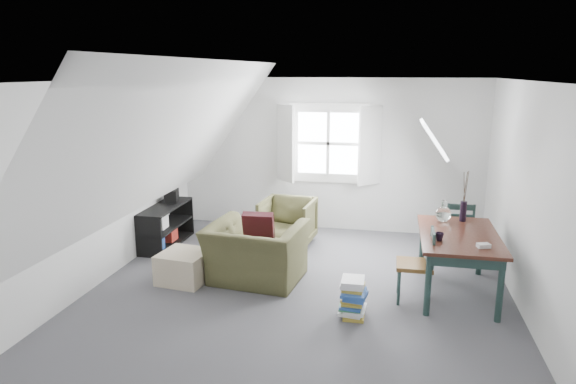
% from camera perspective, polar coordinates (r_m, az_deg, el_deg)
% --- Properties ---
extents(floor, '(5.50, 5.50, 0.00)m').
position_cam_1_polar(floor, '(6.23, 1.02, -11.41)').
color(floor, '#4A4A4E').
rests_on(floor, ground).
extents(ceiling, '(5.50, 5.50, 0.00)m').
position_cam_1_polar(ceiling, '(5.66, 1.13, 12.24)').
color(ceiling, white).
rests_on(ceiling, wall_back).
extents(wall_back, '(5.00, 0.00, 5.00)m').
position_cam_1_polar(wall_back, '(8.49, 4.50, 4.10)').
color(wall_back, silver).
rests_on(wall_back, ground).
extents(wall_front, '(5.00, 0.00, 5.00)m').
position_cam_1_polar(wall_front, '(3.29, -7.93, -11.20)').
color(wall_front, silver).
rests_on(wall_front, ground).
extents(wall_left, '(0.00, 5.50, 5.50)m').
position_cam_1_polar(wall_left, '(6.73, -20.35, 0.85)').
color(wall_left, silver).
rests_on(wall_left, ground).
extents(wall_right, '(0.00, 5.50, 5.50)m').
position_cam_1_polar(wall_right, '(5.91, 25.65, -1.29)').
color(wall_right, silver).
rests_on(wall_right, ground).
extents(slope_left, '(3.19, 5.50, 4.48)m').
position_cam_1_polar(slope_left, '(6.19, -13.22, 5.25)').
color(slope_left, white).
rests_on(slope_left, wall_left).
extents(slope_right, '(3.19, 5.50, 4.48)m').
position_cam_1_polar(slope_right, '(5.65, 16.79, 4.29)').
color(slope_right, white).
rests_on(slope_right, wall_right).
extents(dormer_window, '(1.71, 0.35, 1.30)m').
position_cam_1_polar(dormer_window, '(8.38, 4.46, 5.37)').
color(dormer_window, white).
rests_on(dormer_window, wall_back).
extents(skylight, '(0.35, 0.75, 0.47)m').
position_cam_1_polar(skylight, '(6.94, 15.89, 5.69)').
color(skylight, white).
rests_on(skylight, slope_right).
extents(armchair_near, '(1.25, 1.13, 0.74)m').
position_cam_1_polar(armchair_near, '(6.65, -3.55, -9.78)').
color(armchair_near, '#424224').
rests_on(armchair_near, floor).
extents(armchair_far, '(0.83, 0.85, 0.72)m').
position_cam_1_polar(armchair_far, '(7.94, -0.05, -5.82)').
color(armchair_far, '#424224').
rests_on(armchair_far, floor).
extents(throw_pillow, '(0.40, 0.25, 0.41)m').
position_cam_1_polar(throw_pillow, '(6.55, -3.30, -3.88)').
color(throw_pillow, '#3C1016').
rests_on(throw_pillow, armchair_near).
extents(ottoman, '(0.64, 0.64, 0.38)m').
position_cam_1_polar(ottoman, '(6.68, -11.42, -8.13)').
color(ottoman, '#BCAB8D').
rests_on(ottoman, floor).
extents(dining_table, '(0.90, 1.49, 0.75)m').
position_cam_1_polar(dining_table, '(6.38, 18.42, -5.26)').
color(dining_table, '#34160F').
rests_on(dining_table, floor).
extents(demijohn, '(0.20, 0.20, 0.27)m').
position_cam_1_polar(demijohn, '(6.73, 16.87, -2.30)').
color(demijohn, silver).
rests_on(demijohn, dining_table).
extents(vase_twigs, '(0.08, 0.09, 0.64)m').
position_cam_1_polar(vase_twigs, '(6.85, 18.90, -1.92)').
color(vase_twigs, black).
rests_on(vase_twigs, dining_table).
extents(cup, '(0.12, 0.12, 0.09)m').
position_cam_1_polar(cup, '(6.04, 16.44, -5.18)').
color(cup, black).
rests_on(cup, dining_table).
extents(paper_box, '(0.15, 0.12, 0.04)m').
position_cam_1_polar(paper_box, '(5.95, 20.90, -5.58)').
color(paper_box, white).
rests_on(paper_box, dining_table).
extents(dining_chair_far, '(0.41, 0.41, 0.87)m').
position_cam_1_polar(dining_chair_far, '(7.48, 18.37, -4.08)').
color(dining_chair_far, brown).
rests_on(dining_chair_far, floor).
extents(dining_chair_near, '(0.41, 0.41, 0.87)m').
position_cam_1_polar(dining_chair_near, '(6.11, 14.21, -7.74)').
color(dining_chair_near, brown).
rests_on(dining_chair_near, floor).
extents(media_shelf, '(0.40, 1.20, 0.62)m').
position_cam_1_polar(media_shelf, '(8.03, -13.51, -3.90)').
color(media_shelf, black).
rests_on(media_shelf, floor).
extents(electronics_box, '(0.24, 0.30, 0.21)m').
position_cam_1_polar(electronics_box, '(8.18, -12.81, -0.45)').
color(electronics_box, black).
rests_on(electronics_box, media_shelf).
extents(magazine_stack, '(0.32, 0.38, 0.42)m').
position_cam_1_polar(magazine_stack, '(5.71, 7.25, -11.60)').
color(magazine_stack, '#B29933').
rests_on(magazine_stack, floor).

